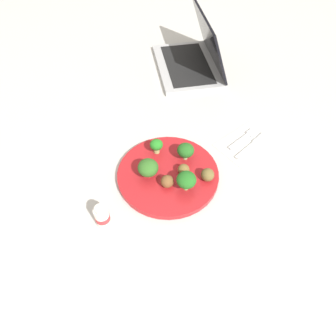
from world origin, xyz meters
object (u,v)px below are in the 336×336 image
meatball_center (208,175)px  broccoli_floret_mid_right (148,168)px  yogurt_bottle (102,216)px  broccoli_floret_center (186,180)px  fork (244,138)px  laptop (193,58)px  broccoli_floret_back_right (156,145)px  plate (168,174)px  napkin (247,143)px  knife (253,144)px  broccoli_floret_far_rim (186,150)px  meatball_mid_left (184,170)px  meatball_front_left (167,181)px

meatball_center → broccoli_floret_mid_right: bearing=140.7°
yogurt_bottle → broccoli_floret_center: bearing=-10.7°
broccoli_floret_center → fork: broccoli_floret_center is taller
fork → laptop: bearing=74.4°
broccoli_floret_back_right → meatball_center: size_ratio=1.25×
broccoli_floret_back_right → yogurt_bottle: bearing=-154.4°
broccoli_floret_back_right → plate: bearing=-102.0°
napkin → fork: fork is taller
meatball_center → yogurt_bottle: size_ratio=0.53×
fork → knife: bearing=-86.9°
plate → laptop: size_ratio=0.73×
broccoli_floret_far_rim → meatball_center: (0.00, -0.09, -0.01)m
meatball_mid_left → fork: size_ratio=0.27×
napkin → yogurt_bottle: 0.48m
yogurt_bottle → laptop: (0.60, 0.41, 0.01)m
knife → meatball_mid_left: bearing=174.1°
broccoli_floret_far_rim → broccoli_floret_back_right: broccoli_floret_far_rim is taller
broccoli_floret_center → yogurt_bottle: 0.23m
meatball_front_left → napkin: size_ratio=0.20×
meatball_mid_left → fork: 0.24m
broccoli_floret_back_right → meatball_front_left: bearing=-110.7°
broccoli_floret_center → laptop: bearing=50.3°
broccoli_floret_center → broccoli_floret_far_rim: (0.06, 0.09, -0.00)m
yogurt_bottle → knife: bearing=-2.7°
broccoli_floret_center → meatball_mid_left: 0.05m
napkin → knife: (0.01, -0.02, 0.00)m
plate → napkin: plate is taller
broccoli_floret_center → laptop: (0.38, 0.45, -0.01)m
knife → broccoli_floret_center: bearing=-175.9°
plate → laptop: bearing=44.9°
broccoli_floret_mid_right → knife: broccoli_floret_mid_right is taller
broccoli_floret_center → yogurt_bottle: bearing=169.3°
broccoli_floret_mid_right → laptop: 0.57m
yogurt_bottle → broccoli_floret_far_rim: bearing=8.8°
plate → meatball_mid_left: 0.05m
broccoli_floret_back_right → laptop: laptop is taller
meatball_front_left → napkin: meatball_front_left is taller
meatball_mid_left → napkin: meatball_mid_left is taller
napkin → plate: bearing=172.5°
broccoli_floret_mid_right → knife: bearing=-12.9°
meatball_front_left → fork: bearing=3.5°
meatball_center → laptop: (0.31, 0.46, 0.00)m
napkin → knife: bearing=-63.6°
broccoli_floret_far_rim → yogurt_bottle: bearing=-171.2°
broccoli_floret_far_rim → napkin: broccoli_floret_far_rim is taller
broccoli_floret_far_rim → fork: (0.20, -0.03, -0.04)m
plate → laptop: (0.39, 0.38, 0.03)m
plate → fork: size_ratio=2.31×
broccoli_floret_back_right → broccoli_floret_center: bearing=-93.6°
fork → napkin: bearing=-108.8°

